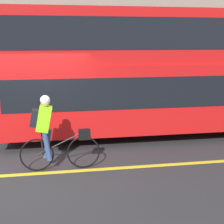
{
  "coord_description": "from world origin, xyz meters",
  "views": [
    {
      "loc": [
        0.55,
        -6.61,
        2.83
      ],
      "look_at": [
        1.82,
        1.04,
        1.02
      ],
      "focal_mm": 50.0,
      "sensor_mm": 36.0,
      "label": 1
    }
  ],
  "objects": [
    {
      "name": "ground_plane",
      "position": [
        0.0,
        0.0,
        0.0
      ],
      "size": [
        80.0,
        80.0,
        0.0
      ],
      "primitive_type": "plane",
      "color": "#2D2D30"
    },
    {
      "name": "road_center_line",
      "position": [
        0.0,
        -0.17,
        0.0
      ],
      "size": [
        50.0,
        0.14,
        0.01
      ],
      "primitive_type": "cube",
      "color": "yellow",
      "rests_on": "ground_plane"
    },
    {
      "name": "sidewalk_curb",
      "position": [
        0.0,
        4.97,
        0.06
      ],
      "size": [
        60.0,
        1.84,
        0.11
      ],
      "color": "gray",
      "rests_on": "ground_plane"
    },
    {
      "name": "building_facade",
      "position": [
        0.0,
        6.04,
        3.49
      ],
      "size": [
        60.0,
        0.3,
        6.97
      ],
      "color": "gray",
      "rests_on": "ground_plane"
    },
    {
      "name": "bus",
      "position": [
        4.29,
        2.31,
        2.03
      ],
      "size": [
        10.83,
        2.47,
        3.62
      ],
      "color": "black",
      "rests_on": "ground_plane"
    },
    {
      "name": "cyclist_on_bike",
      "position": [
        0.31,
        -0.01,
        0.9
      ],
      "size": [
        1.76,
        0.32,
        1.69
      ],
      "color": "black",
      "rests_on": "ground_plane"
    }
  ]
}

